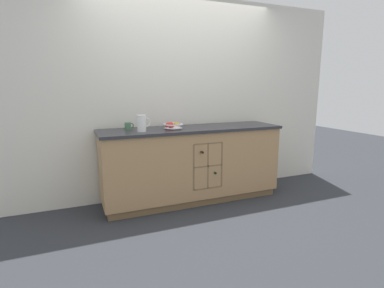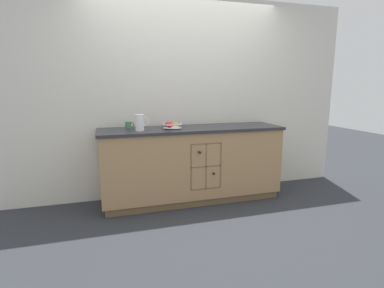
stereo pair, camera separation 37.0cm
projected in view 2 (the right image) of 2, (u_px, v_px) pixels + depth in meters
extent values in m
plane|color=#2D3035|center=(192.00, 199.00, 3.84)|extent=(14.00, 14.00, 0.00)
cube|color=silver|center=(184.00, 98.00, 3.93)|extent=(4.61, 0.06, 2.55)
cube|color=brown|center=(192.00, 196.00, 3.84)|extent=(2.15, 0.50, 0.09)
cube|color=tan|center=(192.00, 162.00, 3.75)|extent=(2.21, 0.56, 0.81)
cube|color=#2D2D33|center=(192.00, 129.00, 3.67)|extent=(2.25, 0.60, 0.03)
cube|color=brown|center=(203.00, 164.00, 3.61)|extent=(0.37, 0.01, 0.55)
cube|color=brown|center=(190.00, 167.00, 3.51)|extent=(0.02, 0.10, 0.55)
cube|color=brown|center=(219.00, 164.00, 3.61)|extent=(0.02, 0.10, 0.55)
cube|color=brown|center=(205.00, 187.00, 3.61)|extent=(0.37, 0.10, 0.02)
cube|color=brown|center=(205.00, 166.00, 3.56)|extent=(0.37, 0.10, 0.02)
cube|color=brown|center=(205.00, 143.00, 3.51)|extent=(0.37, 0.10, 0.02)
cube|color=brown|center=(205.00, 166.00, 3.56)|extent=(0.02, 0.10, 0.55)
cylinder|color=black|center=(209.00, 170.00, 3.70)|extent=(0.07, 0.19, 0.07)
cylinder|color=black|center=(213.00, 173.00, 3.57)|extent=(0.03, 0.08, 0.03)
cylinder|color=black|center=(195.00, 150.00, 3.58)|extent=(0.07, 0.19, 0.07)
cylinder|color=black|center=(199.00, 152.00, 3.45)|extent=(0.03, 0.08, 0.03)
cylinder|color=silver|center=(172.00, 128.00, 3.58)|extent=(0.11, 0.11, 0.01)
cone|color=silver|center=(172.00, 126.00, 3.57)|extent=(0.22, 0.22, 0.05)
torus|color=silver|center=(172.00, 124.00, 3.57)|extent=(0.24, 0.24, 0.02)
sphere|color=red|center=(167.00, 125.00, 3.57)|extent=(0.07, 0.07, 0.07)
sphere|color=red|center=(171.00, 125.00, 3.62)|extent=(0.07, 0.07, 0.07)
sphere|color=gold|center=(175.00, 125.00, 3.57)|extent=(0.07, 0.07, 0.07)
sphere|color=red|center=(170.00, 126.00, 3.52)|extent=(0.07, 0.07, 0.07)
cylinder|color=white|center=(140.00, 123.00, 3.38)|extent=(0.10, 0.10, 0.19)
torus|color=white|center=(139.00, 115.00, 3.37)|extent=(0.10, 0.10, 0.01)
torus|color=white|center=(144.00, 122.00, 3.40)|extent=(0.11, 0.01, 0.11)
cylinder|color=#4C7A56|center=(128.00, 125.00, 3.59)|extent=(0.07, 0.07, 0.08)
torus|color=#4C7A56|center=(132.00, 125.00, 3.61)|extent=(0.06, 0.01, 0.06)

